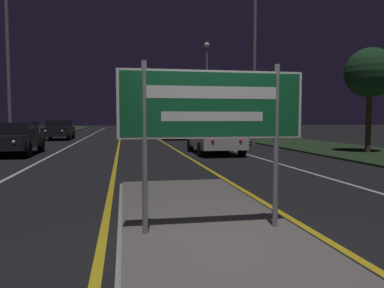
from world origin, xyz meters
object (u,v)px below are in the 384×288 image
streetlight_right_near (255,25)px  car_receding_2 (166,127)px  car_receding_0 (215,138)px  car_approaching_0 (14,138)px  warning_sign (296,119)px  car_approaching_1 (59,130)px  highway_sign (213,111)px  car_receding_3 (151,125)px  streetlight_right_far (207,75)px  car_receding_1 (173,130)px

streetlight_right_near → car_receding_2: bearing=101.6°
car_receding_0 → car_receding_2: (0.03, 19.71, 0.08)m
car_approaching_0 → warning_sign: bearing=12.5°
car_receding_2 → car_approaching_1: bearing=-143.0°
highway_sign → car_receding_3: bearing=87.0°
streetlight_right_near → warning_sign: 5.89m
car_receding_0 → car_receding_2: size_ratio=0.90×
car_approaching_0 → streetlight_right_far: bearing=53.1°
streetlight_right_far → car_receding_0: bearing=-101.5°
car_receding_3 → streetlight_right_near: bearing=-82.5°
highway_sign → car_receding_0: bearing=76.0°
streetlight_right_near → car_receding_0: bearing=-129.4°
streetlight_right_near → car_receding_1: streetlight_right_near is taller
streetlight_right_far → car_receding_2: (-3.48, 2.38, -4.71)m
car_receding_3 → car_approaching_0: bearing=-104.5°
car_receding_1 → car_receding_3: size_ratio=0.98×
streetlight_right_far → car_receding_1: bearing=-127.4°
car_approaching_1 → car_receding_0: bearing=-56.1°
car_approaching_0 → car_approaching_1: 12.02m
car_approaching_1 → warning_sign: size_ratio=1.67×
streetlight_right_near → car_receding_1: size_ratio=2.36×
highway_sign → streetlight_right_near: 17.37m
car_receding_0 → car_receding_3: size_ratio=0.88×
car_receding_1 → streetlight_right_near: bearing=-67.1°
highway_sign → car_receding_2: (2.89, 31.17, -0.89)m
warning_sign → car_approaching_1: bearing=149.2°
car_receding_1 → car_approaching_1: 8.51m
car_receding_2 → car_approaching_1: 11.03m
car_receding_2 → car_receding_0: bearing=-90.1°
car_approaching_0 → car_approaching_1: size_ratio=1.00×
highway_sign → car_receding_3: (2.33, 44.09, -0.97)m
streetlight_right_near → car_approaching_0: streetlight_right_near is taller
car_receding_2 → car_approaching_1: (-8.80, -6.65, -0.04)m
highway_sign → car_receding_2: 31.32m
streetlight_right_near → car_receding_1: (-3.54, 8.39, -6.07)m
streetlight_right_near → car_approaching_1: size_ratio=2.61×
car_receding_2 → car_receding_1: bearing=-92.5°
car_receding_0 → car_approaching_0: (-8.70, 1.04, 0.04)m
streetlight_right_far → car_approaching_1: streetlight_right_far is taller
car_approaching_0 → highway_sign: bearing=-65.0°
car_approaching_0 → car_approaching_1: bearing=90.4°
car_receding_1 → car_receding_2: bearing=87.5°
streetlight_right_far → car_approaching_1: size_ratio=2.05×
car_receding_2 → highway_sign: bearing=-95.3°
car_receding_0 → warning_sign: warning_sign is taller
car_approaching_0 → car_receding_1: bearing=53.4°
highway_sign → car_receding_1: highway_sign is taller
highway_sign → car_approaching_0: size_ratio=0.60×
streetlight_right_far → car_approaching_0: size_ratio=2.06×
streetlight_right_near → car_receding_0: streetlight_right_near is taller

